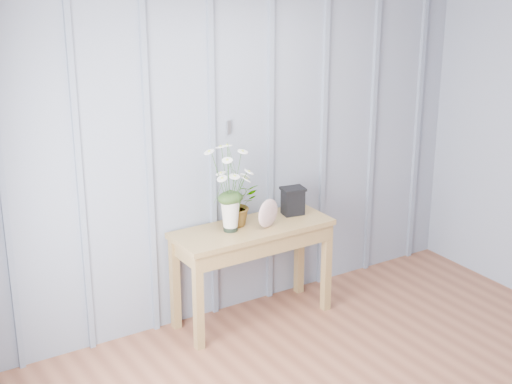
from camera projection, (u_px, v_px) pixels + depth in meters
room_shell at (361, 83)px, 4.48m from camera, size 4.00×4.50×2.50m
sideboard at (252, 241)px, 5.76m from camera, size 1.20×0.45×0.75m
daisy_vase at (230, 177)px, 5.51m from camera, size 0.46×0.35×0.64m
spider_plant at (237, 204)px, 5.70m from camera, size 0.30×0.26×0.32m
felt_disc_vessel at (268, 213)px, 5.67m from camera, size 0.22×0.13×0.21m
carved_box at (293, 201)px, 5.92m from camera, size 0.19×0.16×0.21m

